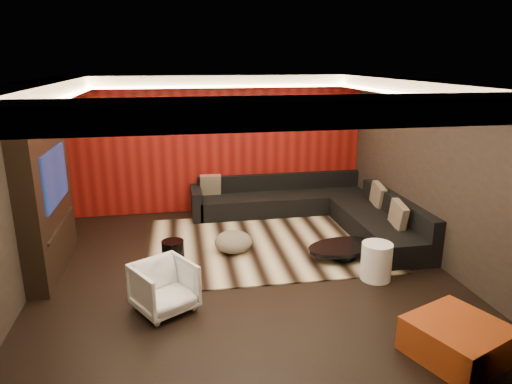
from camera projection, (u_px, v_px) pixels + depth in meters
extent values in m
cube|color=black|center=(244.00, 270.00, 6.97)|extent=(6.00, 6.00, 0.02)
cube|color=silver|center=(243.00, 81.00, 6.17)|extent=(6.00, 6.00, 0.02)
cube|color=black|center=(220.00, 144.00, 9.41)|extent=(6.00, 0.02, 2.80)
cube|color=black|center=(19.00, 192.00, 6.03)|extent=(0.02, 6.00, 2.80)
cube|color=black|center=(434.00, 172.00, 7.11)|extent=(0.02, 6.00, 2.80)
cube|color=#6B0C0A|center=(220.00, 145.00, 9.37)|extent=(5.98, 0.05, 2.78)
cube|color=silver|center=(220.00, 81.00, 8.75)|extent=(6.00, 0.60, 0.22)
cube|color=silver|center=(296.00, 112.00, 3.66)|extent=(6.00, 0.60, 0.22)
cube|color=silver|center=(31.00, 93.00, 5.73)|extent=(0.60, 4.80, 0.22)
cube|color=silver|center=(424.00, 88.00, 6.69)|extent=(0.60, 4.80, 0.22)
cube|color=#FFD899|center=(223.00, 87.00, 8.46)|extent=(4.80, 0.08, 0.04)
cube|color=#FFD899|center=(285.00, 118.00, 4.01)|extent=(4.80, 0.08, 0.04)
cube|color=#FFD899|center=(60.00, 99.00, 5.81)|extent=(0.08, 4.80, 0.04)
cube|color=#FFD899|center=(402.00, 94.00, 6.65)|extent=(0.08, 4.80, 0.04)
cube|color=black|center=(46.00, 200.00, 6.71)|extent=(0.30, 2.00, 2.20)
cube|color=black|center=(55.00, 176.00, 6.64)|extent=(0.04, 1.30, 0.80)
cube|color=black|center=(61.00, 225.00, 6.85)|extent=(0.04, 1.60, 0.04)
cube|color=beige|center=(263.00, 244.00, 7.91)|extent=(4.05, 3.07, 0.02)
cylinder|color=black|center=(343.00, 251.00, 7.34)|extent=(1.41, 1.41, 0.20)
cylinder|color=black|center=(173.00, 253.00, 7.02)|extent=(0.35, 0.35, 0.40)
ellipsoid|color=beige|center=(233.00, 242.00, 7.53)|extent=(0.74, 0.74, 0.34)
cylinder|color=white|center=(376.00, 261.00, 6.61)|extent=(0.54, 0.54, 0.55)
cube|color=#9E2814|center=(457.00, 340.00, 4.89)|extent=(1.16, 1.16, 0.40)
imported|color=white|center=(164.00, 287.00, 5.77)|extent=(0.95, 0.95, 0.64)
cube|color=black|center=(283.00, 203.00, 9.54)|extent=(3.50, 0.90, 0.40)
cube|color=black|center=(280.00, 181.00, 9.76)|extent=(3.50, 0.20, 0.35)
cube|color=black|center=(378.00, 228.00, 8.12)|extent=(0.90, 2.60, 0.40)
cube|color=black|center=(398.00, 207.00, 8.08)|extent=(0.20, 2.60, 0.35)
cube|color=black|center=(197.00, 203.00, 9.19)|extent=(0.20, 0.90, 0.60)
cube|color=beige|center=(378.00, 195.00, 8.61)|extent=(0.12, 0.50, 0.50)
cube|color=beige|center=(210.00, 185.00, 9.33)|extent=(0.42, 0.20, 0.44)
cube|color=beige|center=(398.00, 215.00, 7.52)|extent=(0.12, 0.50, 0.50)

